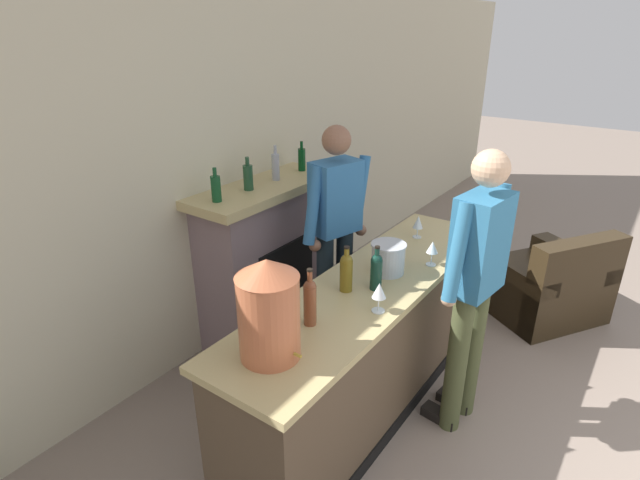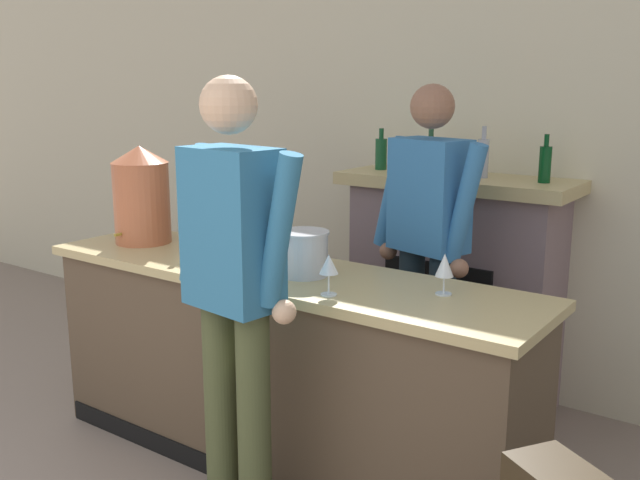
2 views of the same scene
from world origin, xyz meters
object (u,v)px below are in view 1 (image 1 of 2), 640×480
(wine_bottle_burgundy_dark, at_px, (346,271))
(wine_glass_by_dispenser, at_px, (418,223))
(fireplace_stone, at_px, (266,259))
(wine_bottle_rose_blush, at_px, (310,300))
(armchair_black, at_px, (546,287))
(ice_bucket_steel, at_px, (388,258))
(wine_glass_front_right, at_px, (432,248))
(wine_bottle_port_short, at_px, (376,270))
(person_customer, at_px, (474,284))
(copper_dispenser, at_px, (269,309))
(person_bartender, at_px, (336,232))
(wine_glass_back_row, at_px, (379,292))

(wine_bottle_burgundy_dark, height_order, wine_glass_by_dispenser, wine_bottle_burgundy_dark)
(fireplace_stone, height_order, wine_bottle_rose_blush, fireplace_stone)
(fireplace_stone, relative_size, armchair_black, 1.30)
(ice_bucket_steel, relative_size, wine_glass_front_right, 1.33)
(wine_bottle_port_short, relative_size, wine_glass_front_right, 1.66)
(person_customer, bearing_deg, wine_bottle_rose_blush, 145.40)
(wine_glass_front_right, xyz_separation_m, wine_glass_by_dispenser, (0.37, 0.28, -0.00))
(wine_bottle_burgundy_dark, relative_size, wine_glass_by_dispenser, 1.69)
(ice_bucket_steel, bearing_deg, wine_bottle_port_short, -168.81)
(wine_glass_by_dispenser, bearing_deg, armchair_black, -33.91)
(person_customer, xyz_separation_m, wine_glass_by_dispenser, (0.56, 0.63, 0.07))
(copper_dispenser, distance_m, wine_bottle_burgundy_dark, 0.76)
(wine_bottle_rose_blush, distance_m, wine_bottle_port_short, 0.55)
(ice_bucket_steel, relative_size, wine_bottle_port_short, 0.80)
(ice_bucket_steel, bearing_deg, copper_dispenser, 177.93)
(person_bartender, xyz_separation_m, ice_bucket_steel, (-0.30, -0.60, 0.07))
(fireplace_stone, distance_m, wine_bottle_port_short, 1.39)
(armchair_black, height_order, person_customer, person_customer)
(person_customer, bearing_deg, wine_bottle_burgundy_dark, 124.55)
(person_customer, xyz_separation_m, wine_glass_front_right, (0.19, 0.35, 0.07))
(copper_dispenser, xyz_separation_m, wine_glass_back_row, (0.66, -0.23, -0.14))
(armchair_black, bearing_deg, wine_bottle_burgundy_dark, 160.21)
(wine_bottle_rose_blush, bearing_deg, wine_bottle_port_short, -9.91)
(wine_glass_by_dispenser, distance_m, wine_glass_back_row, 1.12)
(armchair_black, bearing_deg, wine_glass_by_dispenser, 146.09)
(person_customer, bearing_deg, wine_glass_front_right, 62.38)
(ice_bucket_steel, height_order, wine_bottle_rose_blush, wine_bottle_rose_blush)
(wine_bottle_port_short, height_order, wine_glass_by_dispenser, wine_bottle_port_short)
(wine_bottle_rose_blush, xyz_separation_m, wine_glass_by_dispenser, (1.41, 0.05, -0.03))
(person_bartender, relative_size, wine_glass_front_right, 10.62)
(fireplace_stone, height_order, wine_glass_by_dispenser, fireplace_stone)
(person_bartender, height_order, wine_glass_by_dispenser, person_bartender)
(wine_bottle_burgundy_dark, relative_size, wine_bottle_port_short, 1.03)
(copper_dispenser, bearing_deg, armchair_black, -14.01)
(wine_bottle_burgundy_dark, bearing_deg, wine_glass_back_row, -108.97)
(armchair_black, xyz_separation_m, person_bartender, (-1.49, 1.29, 0.74))
(copper_dispenser, xyz_separation_m, wine_glass_front_right, (1.37, -0.23, -0.14))
(fireplace_stone, relative_size, person_bartender, 0.88)
(person_customer, bearing_deg, fireplace_stone, 86.94)
(wine_bottle_port_short, height_order, wine_glass_back_row, wine_bottle_port_short)
(wine_bottle_burgundy_dark, bearing_deg, person_customer, -55.45)
(fireplace_stone, xyz_separation_m, wine_glass_by_dispenser, (0.47, -1.12, 0.43))
(wine_bottle_rose_blush, bearing_deg, ice_bucket_steel, -3.51)
(armchair_black, xyz_separation_m, copper_dispenser, (-2.90, 0.72, 0.96))
(person_customer, bearing_deg, person_bartender, 79.10)
(ice_bucket_steel, xyz_separation_m, wine_glass_front_right, (0.26, -0.19, 0.02))
(wine_bottle_rose_blush, bearing_deg, armchair_black, -15.89)
(armchair_black, distance_m, person_customer, 1.88)
(wine_glass_by_dispenser, bearing_deg, wine_glass_front_right, -143.26)
(wine_bottle_burgundy_dark, height_order, wine_bottle_port_short, wine_bottle_burgundy_dark)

